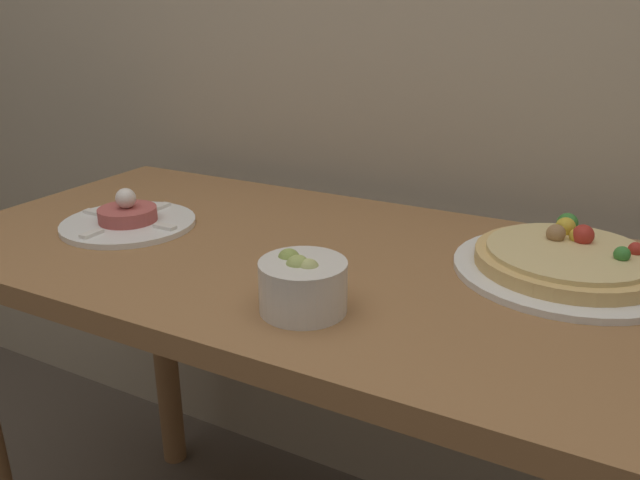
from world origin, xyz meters
TOP-DOWN VIEW (x-y plane):
  - dining_table at (0.00, 0.30)m, footprint 1.28×0.61m
  - pizza_plate at (0.34, 0.41)m, footprint 0.32×0.32m
  - tartare_plate at (-0.36, 0.26)m, footprint 0.23×0.23m
  - small_bowl at (0.06, 0.13)m, footprint 0.11×0.11m

SIDE VIEW (x-z plane):
  - dining_table at x=0.00m, z-range 0.27..1.06m
  - tartare_plate at x=-0.36m, z-range 0.77..0.84m
  - pizza_plate at x=0.34m, z-range 0.78..0.84m
  - small_bowl at x=0.06m, z-range 0.79..0.87m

